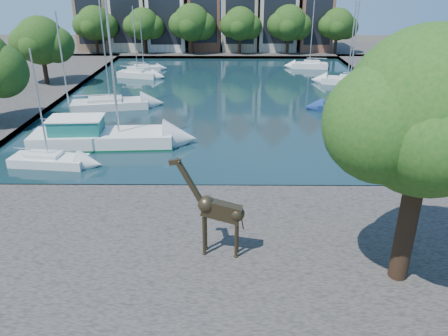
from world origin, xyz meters
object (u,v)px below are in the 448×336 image
object	(u,v)px
motorsailer	(98,135)
sailboat_right_a	(381,134)
sailboat_left_a	(49,159)
giraffe_statue	(216,210)
plane_tree	(431,118)

from	to	relation	value
motorsailer	sailboat_right_a	bearing A→B (deg)	4.12
sailboat_right_a	sailboat_left_a	bearing A→B (deg)	-167.54
giraffe_statue	sailboat_left_a	bearing A→B (deg)	137.24
plane_tree	motorsailer	size ratio (longest dim) A/B	0.90
sailboat_left_a	sailboat_right_a	xyz separation A→B (m)	(25.49, 5.63, -0.03)
plane_tree	sailboat_left_a	size ratio (longest dim) A/B	1.30
plane_tree	sailboat_left_a	bearing A→B (deg)	147.41
plane_tree	motorsailer	xyz separation A→B (m)	(-17.87, 16.98, -6.69)
motorsailer	sailboat_right_a	distance (m)	23.08
plane_tree	motorsailer	bearing A→B (deg)	136.47
sailboat_left_a	giraffe_statue	bearing A→B (deg)	-42.76
giraffe_statue	sailboat_left_a	distance (m)	16.86
plane_tree	giraffe_statue	world-z (taller)	plane_tree
motorsailer	sailboat_right_a	xyz separation A→B (m)	(23.02, 1.66, -0.44)
sailboat_left_a	sailboat_right_a	distance (m)	26.11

